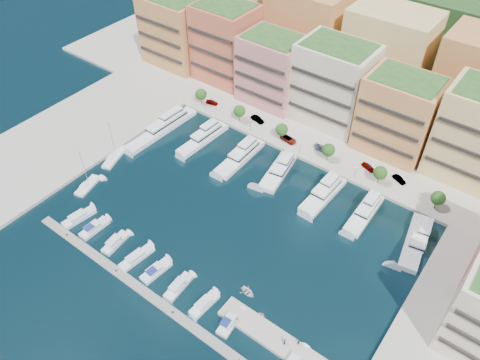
{
  "coord_description": "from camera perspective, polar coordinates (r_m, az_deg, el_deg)",
  "views": [
    {
      "loc": [
        50.01,
        -64.15,
        90.32
      ],
      "look_at": [
        -3.88,
        7.18,
        6.0
      ],
      "focal_mm": 35.0,
      "sensor_mm": 36.0,
      "label": 1
    }
  ],
  "objects": [
    {
      "name": "yacht_6",
      "position": [
        123.3,
        20.72,
        -6.74
      ],
      "size": [
        7.7,
        19.04,
        7.3
      ],
      "color": "white",
      "rests_on": "ground"
    },
    {
      "name": "lamppost_1",
      "position": [
        145.6,
        1.27,
        6.87
      ],
      "size": [
        0.3,
        0.3,
        4.2
      ],
      "color": "black",
      "rests_on": "north_quay"
    },
    {
      "name": "tree_0",
      "position": [
        157.99,
        -4.78,
        10.37
      ],
      "size": [
        3.8,
        3.8,
        5.65
      ],
      "color": "#473323",
      "rests_on": "north_quay"
    },
    {
      "name": "apartment_3",
      "position": [
        148.49,
        11.3,
        11.44
      ],
      "size": [
        22.0,
        16.5,
        25.8
      ],
      "color": "#F8DFBF",
      "rests_on": "north_quay"
    },
    {
      "name": "tender_0",
      "position": [
        107.43,
        0.95,
        -13.53
      ],
      "size": [
        4.12,
        3.3,
        0.76
      ],
      "primitive_type": "imported",
      "rotation": [
        0.0,
        0.0,
        1.37
      ],
      "color": "white",
      "rests_on": "ground"
    },
    {
      "name": "yacht_4",
      "position": [
        128.45,
        10.23,
        -1.55
      ],
      "size": [
        5.49,
        17.45,
        7.3
      ],
      "color": "white",
      "rests_on": "ground"
    },
    {
      "name": "yacht_3",
      "position": [
        133.53,
        4.79,
        1.28
      ],
      "size": [
        7.59,
        17.16,
        7.3
      ],
      "color": "white",
      "rests_on": "ground"
    },
    {
      "name": "backblock_2",
      "position": [
        163.2,
        17.42,
        14.26
      ],
      "size": [
        26.0,
        18.0,
        30.0
      ],
      "primitive_type": "cube",
      "color": "#E9CC7B",
      "rests_on": "north_quay"
    },
    {
      "name": "cruiser_7",
      "position": [
        103.37,
        -1.27,
        -16.95
      ],
      "size": [
        3.42,
        7.37,
        2.66
      ],
      "color": "silver",
      "rests_on": "ground"
    },
    {
      "name": "car_5",
      "position": [
        136.73,
        18.82,
        0.09
      ],
      "size": [
        4.34,
        2.89,
        1.35
      ],
      "primitive_type": "imported",
      "rotation": [
        0.0,
        0.0,
        1.18
      ],
      "color": "gray",
      "rests_on": "north_quay"
    },
    {
      "name": "apartment_1",
      "position": [
        167.64,
        -1.78,
        16.34
      ],
      "size": [
        20.0,
        16.5,
        26.8
      ],
      "color": "#D05645",
      "rests_on": "north_quay"
    },
    {
      "name": "car_2",
      "position": [
        143.69,
        5.9,
        5.01
      ],
      "size": [
        5.66,
        3.23,
        1.49
      ],
      "primitive_type": "imported",
      "rotation": [
        0.0,
        0.0,
        1.42
      ],
      "color": "gray",
      "rests_on": "north_quay"
    },
    {
      "name": "tree_3",
      "position": [
        136.47,
        10.72,
        3.61
      ],
      "size": [
        3.8,
        3.8,
        5.65
      ],
      "color": "#473323",
      "rests_on": "north_quay"
    },
    {
      "name": "sailboat_1",
      "position": [
        143.35,
        -15.05,
        2.67
      ],
      "size": [
        6.12,
        10.87,
        13.2
      ],
      "color": "white",
      "rests_on": "ground"
    },
    {
      "name": "cruiser_5",
      "position": [
        108.93,
        -7.53,
        -12.76
      ],
      "size": [
        3.07,
        8.03,
        2.55
      ],
      "color": "silver",
      "rests_on": "ground"
    },
    {
      "name": "car_4",
      "position": [
        138.09,
        15.39,
        1.55
      ],
      "size": [
        4.58,
        2.88,
        1.45
      ],
      "primitive_type": "imported",
      "rotation": [
        0.0,
        0.0,
        1.27
      ],
      "color": "gray",
      "rests_on": "north_quay"
    },
    {
      "name": "backblock_0",
      "position": [
        188.78,
        -0.17,
        20.14
      ],
      "size": [
        26.0,
        18.0,
        30.0
      ],
      "primitive_type": "cube",
      "color": "#F8DFBF",
      "rests_on": "north_quay"
    },
    {
      "name": "yacht_1",
      "position": [
        145.04,
        -4.38,
        5.22
      ],
      "size": [
        5.1,
        19.69,
        7.3
      ],
      "color": "white",
      "rests_on": "ground"
    },
    {
      "name": "south_pontoon",
      "position": [
        110.15,
        -11.68,
        -13.16
      ],
      "size": [
        72.0,
        2.2,
        0.35
      ],
      "primitive_type": "cube",
      "color": "gray",
      "rests_on": "ground"
    },
    {
      "name": "yacht_0",
      "position": [
        150.71,
        -9.21,
        6.45
      ],
      "size": [
        5.24,
        27.49,
        7.3
      ],
      "color": "white",
      "rests_on": "ground"
    },
    {
      "name": "cruiser_1",
      "position": [
        124.09,
        -17.35,
        -5.64
      ],
      "size": [
        2.93,
        8.0,
        2.66
      ],
      "color": "silver",
      "rests_on": "ground"
    },
    {
      "name": "tree_4",
      "position": [
        132.42,
        16.73,
        0.85
      ],
      "size": [
        3.8,
        3.8,
        5.65
      ],
      "color": "#473323",
      "rests_on": "north_quay"
    },
    {
      "name": "tree_1",
      "position": [
        149.45,
        -0.07,
        8.4
      ],
      "size": [
        3.8,
        3.8,
        5.65
      ],
      "color": "#473323",
      "rests_on": "north_quay"
    },
    {
      "name": "car_3",
      "position": [
        141.43,
        10.08,
        3.79
      ],
      "size": [
        5.35,
        2.19,
        1.55
      ],
      "primitive_type": "imported",
      "rotation": [
        0.0,
        0.0,
        1.57
      ],
      "color": "gray",
      "rests_on": "north_quay"
    },
    {
      "name": "tree_5",
      "position": [
        130.23,
        23.01,
        -2.05
      ],
      "size": [
        3.8,
        3.8,
        5.65
      ],
      "color": "#473323",
      "rests_on": "north_quay"
    },
    {
      "name": "sailboat_0",
      "position": [
        136.14,
        -18.08,
        -0.7
      ],
      "size": [
        4.8,
        8.91,
        13.2
      ],
      "color": "white",
      "rests_on": "ground"
    },
    {
      "name": "hillside",
      "position": [
        202.45,
        19.38,
        14.39
      ],
      "size": [
        240.0,
        40.0,
        58.0
      ],
      "primitive_type": "cube",
      "color": "#1C3716",
      "rests_on": "ground"
    },
    {
      "name": "north_quay",
      "position": [
        163.01,
        12.95,
        8.48
      ],
      "size": [
        220.0,
        64.0,
        2.0
      ],
      "primitive_type": "cube",
      "color": "#9E998E",
      "rests_on": "ground"
    },
    {
      "name": "cruiser_0",
      "position": [
        127.91,
        -19.06,
        -4.35
      ],
      "size": [
        3.86,
        9.13,
        2.55
      ],
      "color": "silver",
      "rests_on": "ground"
    },
    {
      "name": "apartment_4",
      "position": [
        141.2,
        18.69,
        7.54
      ],
      "size": [
        20.0,
        15.5,
        23.8
      ],
      "color": "#CE764D",
      "rests_on": "north_quay"
    },
    {
      "name": "tree_2",
      "position": [
        142.21,
        5.1,
        6.14
      ],
      "size": [
        3.8,
        3.8,
        5.65
      ],
      "color": "#473323",
      "rests_on": "north_quay"
    },
    {
      "name": "ground",
      "position": [
        121.55,
        -0.58,
        -4.67
      ],
      "size": [
        400.0,
        400.0,
        0.0
      ],
      "primitive_type": "plane",
      "color": "black",
      "rests_on": "ground"
    },
    {
      "name": "cruiser_3",
      "position": [
        115.4,
        -12.5,
        -9.23
      ],
      "size": [
        3.49,
        9.3,
        2.55
      ],
      "color": "silver",
      "rests_on": "ground"
    },
    {
      "name": "person_1",
      "position": [
        100.53,
        7.11,
        -19.01
      ],
      "size": [
        0.96,
        0.94,
        1.56
      ],
      "primitive_type": "imported",
      "rotation": [
        0.0,
        0.0,
        3.81
      ],
      "color": "#48302B",
      "rests_on": "finger_pier"
    },
    {
      "name": "cruiser_6",
      "position": [
        105.84,
        -4.39,
        -14.9
      ],
      "size": [
        3.03,
        7.55,
        2.55
      ],
      "color": "silver",
      "rests_on": "ground"
    },
    {
      "name": "car_0",
      "position": [
        159.32,
        -3.44,
        9.45
      ],
      "size": [
        4.44,
        2.46,
        1.43
      ],
      "primitive_type": "imported",
      "rotation": [
        0.0,
        0.0,
        1.76
      ],
      "color": "gray",
      "rests_on": "north_quay"
    },
    {
      "name": "finger_pier",
      "position": [
        101.66,
        5.67,
        -19.75
      ],
      "size": [
        32.0,
        5.0,
        2.0
      ],
      "primitive_type": "cube",
      "color": "#9E998E",
      "rests_on": "ground"
    },
    {
      "name": "person_0",
      "position": [
        100.07,
        5.47,
        -19.04
      ],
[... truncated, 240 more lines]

